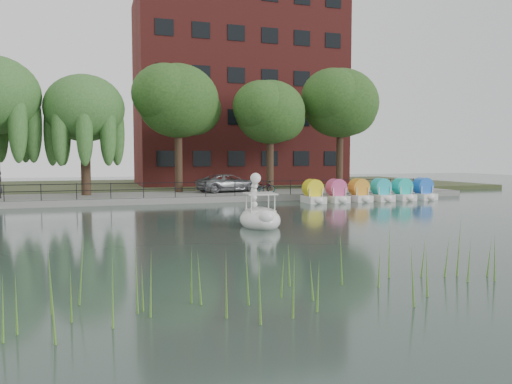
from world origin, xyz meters
TOP-DOWN VIEW (x-y plane):
  - ground_plane at (0.00, 0.00)m, footprint 120.00×120.00m
  - promenade at (0.00, 16.00)m, footprint 40.00×6.00m
  - kerb at (0.00, 13.05)m, footprint 40.00×0.25m
  - land_strip at (0.00, 30.00)m, footprint 60.00×22.00m
  - railing at (0.00, 13.25)m, footprint 32.00×0.05m
  - apartment_building at (7.00, 29.97)m, footprint 20.00×10.07m
  - willow_mid at (-7.50, 17.00)m, footprint 5.32×5.32m
  - broadleaf_center at (-1.00, 18.00)m, footprint 6.00×6.00m
  - broadleaf_right at (6.00, 17.50)m, footprint 5.40×5.40m
  - broadleaf_far at (12.50, 18.50)m, footprint 6.30×6.30m
  - minivan at (2.57, 17.02)m, footprint 3.78×5.92m
  - bicycle at (4.60, 14.89)m, footprint 0.68×1.75m
  - swan_boat at (-0.17, 1.39)m, footprint 1.95×2.86m
  - pedal_boat_row at (10.92, 10.93)m, footprint 9.65×1.70m
  - reed_bank at (2.00, -9.50)m, footprint 24.00×2.40m

SIDE VIEW (x-z plane):
  - ground_plane at x=0.00m, z-range 0.00..0.00m
  - land_strip at x=0.00m, z-range 0.00..0.36m
  - promenade at x=0.00m, z-range 0.00..0.40m
  - kerb at x=0.00m, z-range 0.00..0.40m
  - swan_boat at x=-0.17m, z-range -0.64..1.64m
  - reed_bank at x=2.00m, z-range 0.00..1.20m
  - pedal_boat_row at x=10.92m, z-range -0.09..1.31m
  - bicycle at x=4.60m, z-range 0.40..1.40m
  - railing at x=0.00m, z-range 0.65..1.65m
  - minivan at x=2.57m, z-range 0.40..1.92m
  - willow_mid at x=-7.50m, z-range 2.17..10.32m
  - broadleaf_right at x=6.00m, z-range 2.22..10.55m
  - broadleaf_center at x=-1.00m, z-range 2.44..11.69m
  - broadleaf_far at x=12.50m, z-range 2.54..12.25m
  - apartment_building at x=7.00m, z-range 0.36..18.36m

